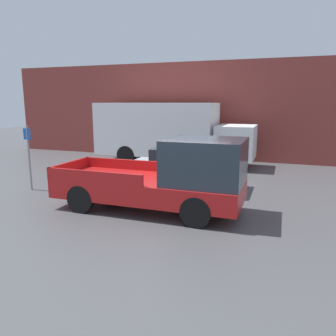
# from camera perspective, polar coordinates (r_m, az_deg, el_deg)

# --- Properties ---
(ground_plane) EXTENTS (60.00, 60.00, 0.00)m
(ground_plane) POSITION_cam_1_polar(r_m,az_deg,el_deg) (9.75, 2.20, -7.60)
(ground_plane) COLOR #4C4C4F
(building_wall) EXTENTS (28.00, 0.15, 5.37)m
(building_wall) POSITION_cam_1_polar(r_m,az_deg,el_deg) (18.29, 11.11, 9.65)
(building_wall) COLOR brown
(building_wall) RESTS_ON ground
(pickup_truck) EXTENTS (5.57, 2.11, 2.19)m
(pickup_truck) POSITION_cam_1_polar(r_m,az_deg,el_deg) (9.49, 0.08, -1.72)
(pickup_truck) COLOR red
(pickup_truck) RESTS_ON ground
(car) EXTENTS (4.24, 1.96, 1.51)m
(car) POSITION_cam_1_polar(r_m,az_deg,el_deg) (12.25, 2.81, 0.10)
(car) COLOR #B7BABF
(car) RESTS_ON ground
(delivery_truck) EXTENTS (8.13, 2.38, 3.14)m
(delivery_truck) POSITION_cam_1_polar(r_m,az_deg,el_deg) (17.05, -0.10, 6.43)
(delivery_truck) COLOR white
(delivery_truck) RESTS_ON ground
(parking_sign) EXTENTS (0.30, 0.07, 2.36)m
(parking_sign) POSITION_cam_1_polar(r_m,az_deg,el_deg) (12.86, -23.07, 2.24)
(parking_sign) COLOR gray
(parking_sign) RESTS_ON ground
(newspaper_box) EXTENTS (0.45, 0.40, 1.06)m
(newspaper_box) POSITION_cam_1_polar(r_m,az_deg,el_deg) (18.43, 6.22, 3.09)
(newspaper_box) COLOR #194CB2
(newspaper_box) RESTS_ON ground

